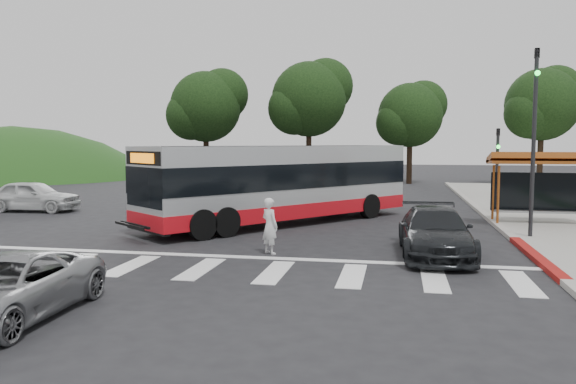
% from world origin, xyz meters
% --- Properties ---
extents(ground, '(140.00, 140.00, 0.00)m').
position_xyz_m(ground, '(0.00, 0.00, 0.00)').
color(ground, black).
rests_on(ground, ground).
extents(sidewalk_east, '(4.00, 40.00, 0.12)m').
position_xyz_m(sidewalk_east, '(11.00, 8.00, 0.06)').
color(sidewalk_east, gray).
rests_on(sidewalk_east, ground).
extents(curb_east, '(0.30, 40.00, 0.15)m').
position_xyz_m(curb_east, '(9.00, 8.00, 0.07)').
color(curb_east, '#9E9991').
rests_on(curb_east, ground).
extents(curb_east_red, '(0.32, 6.00, 0.15)m').
position_xyz_m(curb_east_red, '(9.00, -2.00, 0.08)').
color(curb_east_red, maroon).
rests_on(curb_east_red, ground).
extents(hillside_nw, '(44.00, 44.00, 10.00)m').
position_xyz_m(hillside_nw, '(-32.00, 30.00, 0.00)').
color(hillside_nw, '#184415').
rests_on(hillside_nw, ground).
extents(crosswalk_ladder, '(18.00, 2.60, 0.01)m').
position_xyz_m(crosswalk_ladder, '(0.00, -5.00, 0.01)').
color(crosswalk_ladder, silver).
rests_on(crosswalk_ladder, ground).
extents(bus_shelter, '(4.20, 1.60, 2.86)m').
position_xyz_m(bus_shelter, '(10.80, 5.10, 2.35)').
color(bus_shelter, '#954818').
rests_on(bus_shelter, sidewalk_east).
extents(traffic_signal_ne_tall, '(0.18, 0.37, 6.50)m').
position_xyz_m(traffic_signal_ne_tall, '(9.60, 1.49, 3.88)').
color(traffic_signal_ne_tall, black).
rests_on(traffic_signal_ne_tall, ground).
extents(traffic_signal_ne_short, '(0.18, 0.37, 4.00)m').
position_xyz_m(traffic_signal_ne_short, '(9.60, 8.49, 2.48)').
color(traffic_signal_ne_short, black).
rests_on(traffic_signal_ne_short, ground).
extents(tree_ne_a, '(6.16, 5.74, 9.30)m').
position_xyz_m(tree_ne_a, '(16.08, 28.06, 6.39)').
color(tree_ne_a, black).
rests_on(tree_ne_a, parking_lot).
extents(tree_north_a, '(6.60, 6.15, 10.17)m').
position_xyz_m(tree_north_a, '(-1.92, 26.07, 6.92)').
color(tree_north_a, black).
rests_on(tree_north_a, ground).
extents(tree_north_b, '(5.72, 5.33, 8.43)m').
position_xyz_m(tree_north_b, '(6.07, 28.06, 5.66)').
color(tree_north_b, black).
rests_on(tree_north_b, ground).
extents(tree_north_c, '(6.16, 5.74, 9.30)m').
position_xyz_m(tree_north_c, '(-9.92, 24.06, 6.29)').
color(tree_north_c, black).
rests_on(tree_north_c, ground).
extents(transit_bus, '(9.77, 11.43, 3.21)m').
position_xyz_m(transit_bus, '(0.44, 3.69, 1.60)').
color(transit_bus, '#A7AAAC').
rests_on(transit_bus, ground).
extents(pedestrian, '(0.74, 0.70, 1.69)m').
position_xyz_m(pedestrian, '(1.34, -2.66, 0.85)').
color(pedestrian, silver).
rests_on(pedestrian, ground).
extents(dark_sedan, '(2.19, 4.98, 1.42)m').
position_xyz_m(dark_sedan, '(6.18, -2.03, 0.71)').
color(dark_sedan, black).
rests_on(dark_sedan, ground).
extents(silver_suv_south, '(2.12, 4.40, 1.21)m').
position_xyz_m(silver_suv_south, '(-2.10, -9.74, 0.60)').
color(silver_suv_south, '#929497').
rests_on(silver_suv_south, ground).
extents(west_car_white, '(4.54, 2.07, 1.51)m').
position_xyz_m(west_car_white, '(-12.36, 5.40, 0.76)').
color(west_car_white, silver).
rests_on(west_car_white, ground).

